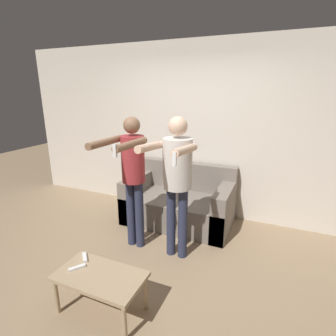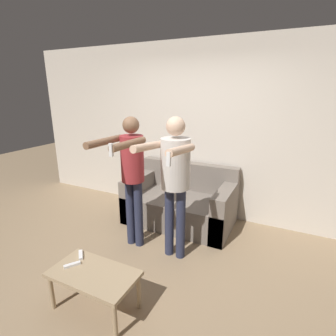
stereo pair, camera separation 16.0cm
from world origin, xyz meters
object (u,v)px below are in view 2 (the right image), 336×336
(couch, at_px, (181,203))
(coffee_table, at_px, (94,277))
(person_standing_left, at_px, (131,169))
(person_standing_right, at_px, (175,173))
(remote_near, at_px, (72,265))
(remote_far, at_px, (81,255))

(couch, distance_m, coffee_table, 1.93)
(person_standing_left, relative_size, person_standing_right, 0.99)
(coffee_table, relative_size, remote_near, 5.60)
(couch, xyz_separation_m, coffee_table, (-0.03, -1.93, 0.05))
(remote_far, bearing_deg, coffee_table, -25.56)
(person_standing_right, relative_size, remote_near, 11.91)
(person_standing_left, relative_size, coffee_table, 2.09)
(couch, bearing_deg, remote_near, -97.85)
(person_standing_left, bearing_deg, person_standing_right, 0.79)
(couch, xyz_separation_m, person_standing_right, (0.29, -0.86, 0.79))
(couch, bearing_deg, person_standing_left, -108.30)
(coffee_table, height_order, remote_near, remote_near)
(person_standing_left, distance_m, coffee_table, 1.29)
(person_standing_right, bearing_deg, remote_far, -122.73)
(coffee_table, bearing_deg, remote_far, 154.44)
(remote_far, bearing_deg, person_standing_right, 57.27)
(couch, xyz_separation_m, remote_near, (-0.27, -1.94, 0.11))
(couch, relative_size, coffee_table, 1.99)
(remote_near, height_order, remote_far, same)
(person_standing_left, xyz_separation_m, remote_far, (-0.02, -0.92, -0.64))
(person_standing_left, xyz_separation_m, person_standing_right, (0.58, 0.01, 0.04))
(remote_near, bearing_deg, person_standing_right, 62.68)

